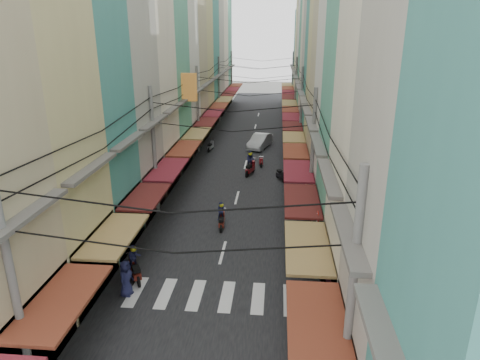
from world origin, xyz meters
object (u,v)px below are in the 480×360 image
Objects in this scene: market_umbrella at (353,271)px; traffic_sign at (317,227)px; bicycle at (325,235)px; white_car at (260,148)px.

traffic_sign is (-1.10, 3.79, 0.06)m from market_umbrella.
bicycle is 4.60m from traffic_sign.
market_umbrella is at bearing -63.80° from white_car.
white_car is 2.84× the size of bicycle.
market_umbrella is at bearing -73.82° from traffic_sign.
market_umbrella is at bearing 175.49° from bicycle.
traffic_sign is at bearing 160.86° from bicycle.
white_car is 19.89m from bicycle.
bicycle is 0.55× the size of traffic_sign.
white_car is 23.62m from traffic_sign.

